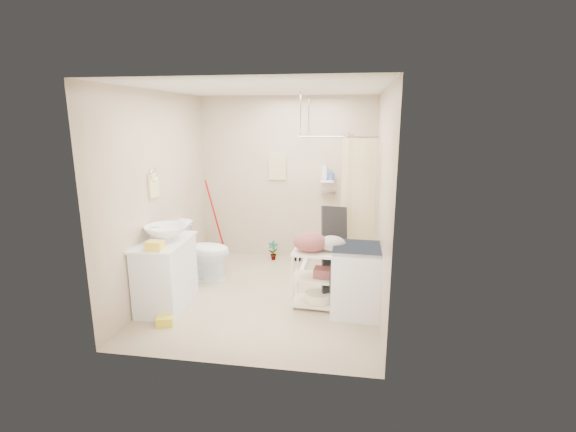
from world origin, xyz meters
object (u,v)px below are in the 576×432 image
at_px(washing_machine, 357,280).
at_px(laundry_rack, 319,274).
at_px(toilet, 202,251).
at_px(vanity, 166,273).

xyz_separation_m(washing_machine, laundry_rack, (-0.46, 0.10, 0.02)).
bearing_deg(laundry_rack, toilet, 162.79).
distance_m(vanity, washing_machine, 2.31).
bearing_deg(toilet, washing_machine, -105.85).
height_order(vanity, toilet, toilet).
relative_size(washing_machine, laundry_rack, 0.96).
bearing_deg(washing_machine, toilet, 162.34).
bearing_deg(washing_machine, laundry_rack, 169.34).
xyz_separation_m(vanity, laundry_rack, (1.84, 0.25, 0.01)).
xyz_separation_m(toilet, washing_machine, (2.18, -0.74, -0.00)).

